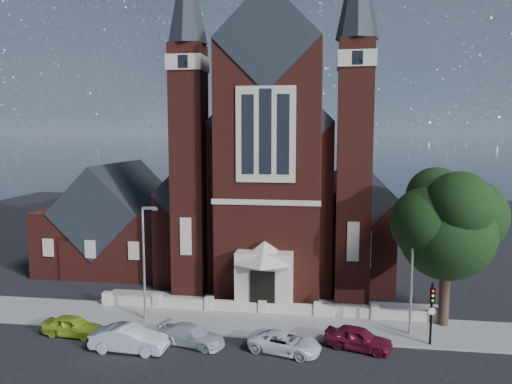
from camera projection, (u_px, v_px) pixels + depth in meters
ground at (275, 280)px, 44.73m from camera, size 120.00×120.00×0.00m
pavement_strip at (259, 324)px, 34.41m from camera, size 60.00×5.00×0.12m
forecourt_paving at (266, 304)px, 38.34m from camera, size 26.00×3.00×0.14m
forecourt_wall at (263, 314)px, 36.38m from camera, size 24.00×0.40×0.90m
church at (284, 181)px, 51.57m from camera, size 20.01×34.90×29.20m
parish_hall at (119, 225)px, 49.56m from camera, size 12.00×12.20×10.24m
street_tree at (450, 227)px, 32.94m from camera, size 6.40×6.60×10.70m
street_lamp_left at (145, 256)px, 34.55m from camera, size 1.16×0.22×8.09m
street_lamp_right at (413, 267)px, 31.90m from camera, size 1.16×0.22×8.09m
traffic_signal at (432, 306)px, 30.46m from camera, size 0.28×0.42×4.00m
car_lime_van at (72, 326)px, 32.37m from camera, size 3.97×1.84×1.31m
car_silver_a at (129, 339)px, 30.05m from camera, size 4.70×1.79×1.53m
car_silver_b at (192, 335)px, 30.93m from camera, size 4.57×2.86×1.24m
car_white_suv at (285, 343)px, 29.89m from camera, size 4.76×3.07×1.22m
car_dark_red at (358, 338)px, 30.32m from camera, size 4.39×2.81×1.39m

